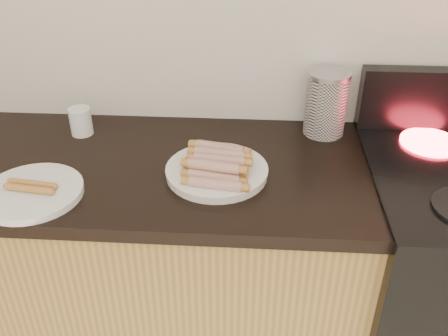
# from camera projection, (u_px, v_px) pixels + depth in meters

# --- Properties ---
(wall_back) EXTENTS (4.00, 0.04, 2.60)m
(wall_back) POSITION_uv_depth(u_px,v_px,m) (237.00, 0.00, 1.50)
(wall_back) COLOR silver
(wall_back) RESTS_ON ground
(cabinet_base) EXTENTS (2.20, 0.59, 0.86)m
(cabinet_base) POSITION_uv_depth(u_px,v_px,m) (30.00, 273.00, 1.74)
(cabinet_base) COLOR #B07C45
(cabinet_base) RESTS_ON floor
(burner_far_left) EXTENTS (0.18, 0.18, 0.01)m
(burner_far_left) POSITION_uv_depth(u_px,v_px,m) (430.00, 142.00, 1.54)
(burner_far_left) COLOR #FF1E2D
(burner_far_left) RESTS_ON stove
(main_plate) EXTENTS (0.30, 0.30, 0.02)m
(main_plate) POSITION_uv_depth(u_px,v_px,m) (217.00, 172.00, 1.41)
(main_plate) COLOR white
(main_plate) RESTS_ON counter_slab
(side_plate) EXTENTS (0.30, 0.30, 0.02)m
(side_plate) POSITION_uv_depth(u_px,v_px,m) (32.00, 192.00, 1.33)
(side_plate) COLOR white
(side_plate) RESTS_ON counter_slab
(hotdog_pile) EXTENTS (0.14, 0.25, 0.06)m
(hotdog_pile) POSITION_uv_depth(u_px,v_px,m) (217.00, 162.00, 1.39)
(hotdog_pile) COLOR brown
(hotdog_pile) RESTS_ON main_plate
(plain_sausages) EXTENTS (0.13, 0.06, 0.02)m
(plain_sausages) POSITION_uv_depth(u_px,v_px,m) (31.00, 186.00, 1.32)
(plain_sausages) COLOR #CF8155
(plain_sausages) RESTS_ON side_plate
(canister) EXTENTS (0.13, 0.13, 0.21)m
(canister) POSITION_uv_depth(u_px,v_px,m) (326.00, 103.00, 1.58)
(canister) COLOR silver
(canister) RESTS_ON counter_slab
(mug) EXTENTS (0.09, 0.09, 0.09)m
(mug) POSITION_uv_depth(u_px,v_px,m) (81.00, 121.00, 1.60)
(mug) COLOR silver
(mug) RESTS_ON counter_slab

